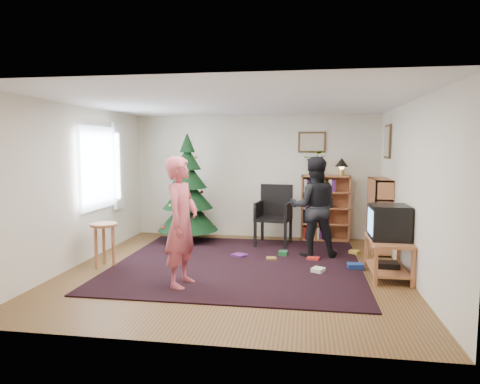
# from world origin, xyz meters

# --- Properties ---
(floor) EXTENTS (5.00, 5.00, 0.00)m
(floor) POSITION_xyz_m (0.00, 0.00, 0.00)
(floor) COLOR brown
(floor) RESTS_ON ground
(ceiling) EXTENTS (5.00, 5.00, 0.00)m
(ceiling) POSITION_xyz_m (0.00, 0.00, 2.50)
(ceiling) COLOR white
(ceiling) RESTS_ON wall_back
(wall_back) EXTENTS (5.00, 0.02, 2.50)m
(wall_back) POSITION_xyz_m (0.00, 2.50, 1.25)
(wall_back) COLOR silver
(wall_back) RESTS_ON floor
(wall_front) EXTENTS (5.00, 0.02, 2.50)m
(wall_front) POSITION_xyz_m (0.00, -2.50, 1.25)
(wall_front) COLOR silver
(wall_front) RESTS_ON floor
(wall_left) EXTENTS (0.02, 5.00, 2.50)m
(wall_left) POSITION_xyz_m (-2.50, 0.00, 1.25)
(wall_left) COLOR silver
(wall_left) RESTS_ON floor
(wall_right) EXTENTS (0.02, 5.00, 2.50)m
(wall_right) POSITION_xyz_m (2.50, 0.00, 1.25)
(wall_right) COLOR silver
(wall_right) RESTS_ON floor
(rug) EXTENTS (3.80, 3.60, 0.02)m
(rug) POSITION_xyz_m (0.00, 0.30, 0.01)
(rug) COLOR black
(rug) RESTS_ON floor
(window_pane) EXTENTS (0.04, 1.20, 1.40)m
(window_pane) POSITION_xyz_m (-2.47, 0.60, 1.50)
(window_pane) COLOR silver
(window_pane) RESTS_ON wall_left
(curtain) EXTENTS (0.06, 0.35, 1.60)m
(curtain) POSITION_xyz_m (-2.43, 1.30, 1.50)
(curtain) COLOR silver
(curtain) RESTS_ON wall_left
(picture_back) EXTENTS (0.55, 0.03, 0.42)m
(picture_back) POSITION_xyz_m (1.15, 2.48, 1.95)
(picture_back) COLOR #4C3319
(picture_back) RESTS_ON wall_back
(picture_right) EXTENTS (0.03, 0.50, 0.60)m
(picture_right) POSITION_xyz_m (2.48, 1.75, 1.95)
(picture_right) COLOR #4C3319
(picture_right) RESTS_ON wall_right
(christmas_tree) EXTENTS (1.17, 1.17, 2.13)m
(christmas_tree) POSITION_xyz_m (-1.23, 1.80, 0.89)
(christmas_tree) COLOR #3F2816
(christmas_tree) RESTS_ON rug
(bookshelf_back) EXTENTS (0.95, 0.30, 1.30)m
(bookshelf_back) POSITION_xyz_m (1.43, 2.34, 0.66)
(bookshelf_back) COLOR #B26C3F
(bookshelf_back) RESTS_ON floor
(bookshelf_right) EXTENTS (0.30, 0.95, 1.30)m
(bookshelf_right) POSITION_xyz_m (2.34, 1.56, 0.66)
(bookshelf_right) COLOR #B26C3F
(bookshelf_right) RESTS_ON floor
(tv_stand) EXTENTS (0.54, 0.96, 0.55)m
(tv_stand) POSITION_xyz_m (2.22, -0.01, 0.33)
(tv_stand) COLOR #B26C3F
(tv_stand) RESTS_ON floor
(crt_tv) EXTENTS (0.52, 0.56, 0.49)m
(crt_tv) POSITION_xyz_m (2.22, -0.01, 0.80)
(crt_tv) COLOR black
(crt_tv) RESTS_ON tv_stand
(armchair) EXTENTS (0.70, 0.70, 1.14)m
(armchair) POSITION_xyz_m (0.45, 1.83, 0.62)
(armchair) COLOR black
(armchair) RESTS_ON rug
(stool) EXTENTS (0.41, 0.41, 0.68)m
(stool) POSITION_xyz_m (-2.04, -0.13, 0.53)
(stool) COLOR #B26C3F
(stool) RESTS_ON floor
(person_standing) EXTENTS (0.49, 0.68, 1.73)m
(person_standing) POSITION_xyz_m (-0.57, -0.85, 0.87)
(person_standing) COLOR #C14D57
(person_standing) RESTS_ON rug
(person_by_chair) EXTENTS (0.88, 0.72, 1.69)m
(person_by_chair) POSITION_xyz_m (1.18, 1.00, 0.85)
(person_by_chair) COLOR black
(person_by_chair) RESTS_ON rug
(potted_plant) EXTENTS (0.55, 0.52, 0.48)m
(potted_plant) POSITION_xyz_m (1.23, 2.34, 1.54)
(potted_plant) COLOR gray
(potted_plant) RESTS_ON bookshelf_back
(table_lamp) EXTENTS (0.26, 0.26, 0.34)m
(table_lamp) POSITION_xyz_m (1.73, 2.34, 1.53)
(table_lamp) COLOR #A57F33
(table_lamp) RESTS_ON bookshelf_back
(floor_clutter) EXTENTS (2.14, 1.41, 0.08)m
(floor_clutter) POSITION_xyz_m (1.03, 0.65, 0.04)
(floor_clutter) COLOR #A51E19
(floor_clutter) RESTS_ON rug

